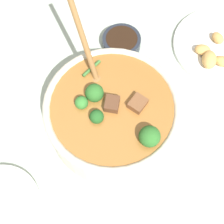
{
  "coord_description": "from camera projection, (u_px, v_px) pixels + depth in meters",
  "views": [
    {
      "loc": [
        -0.23,
        -0.15,
        0.69
      ],
      "look_at": [
        0.0,
        0.0,
        0.07
      ],
      "focal_mm": 50.0,
      "sensor_mm": 36.0,
      "label": 1
    }
  ],
  "objects": [
    {
      "name": "ground_plane",
      "position": [
        112.0,
        124.0,
        0.74
      ],
      "size": [
        4.0,
        4.0,
        0.0
      ],
      "primitive_type": "plane",
      "color": "#ADBCAD"
    },
    {
      "name": "stew_bowl",
      "position": [
        112.0,
        113.0,
        0.68
      ],
      "size": [
        0.29,
        0.32,
        0.28
      ],
      "color": "beige",
      "rests_on": "ground_plane"
    },
    {
      "name": "condiment_bowl",
      "position": [
        122.0,
        42.0,
        0.82
      ],
      "size": [
        0.1,
        0.1,
        0.03
      ],
      "color": "#232833",
      "rests_on": "ground_plane"
    },
    {
      "name": "food_plate",
      "position": [
        220.0,
        48.0,
        0.82
      ],
      "size": [
        0.25,
        0.25,
        0.04
      ],
      "color": "white",
      "rests_on": "ground_plane"
    }
  ]
}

